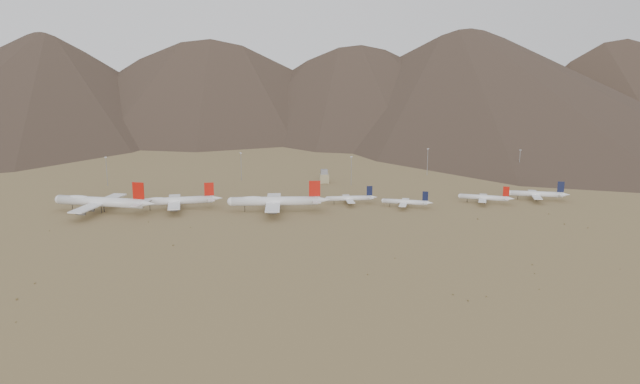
{
  "coord_description": "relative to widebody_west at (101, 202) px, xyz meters",
  "views": [
    {
      "loc": [
        -28.23,
        -423.55,
        112.54
      ],
      "look_at": [
        17.25,
        30.0,
        11.59
      ],
      "focal_mm": 35.0,
      "sensor_mm": 36.0,
      "label": 1
    }
  ],
  "objects": [
    {
      "name": "mountain_ridge",
      "position": [
        142.58,
        870.66,
        141.82
      ],
      "size": [
        4400.0,
        1000.0,
        300.0
      ],
      "color": "#4F3D2F",
      "rests_on": "ground"
    },
    {
      "name": "narrowbody_d",
      "position": [
        332.83,
        6.0,
        -3.14
      ],
      "size": [
        45.93,
        33.99,
        15.55
      ],
      "rotation": [
        0.0,
        0.0,
        -0.27
      ],
      "color": "white",
      "rests_on": "ground"
    },
    {
      "name": "widebody_east",
      "position": [
        126.09,
        -8.9,
        -0.42
      ],
      "size": [
        75.87,
        58.34,
        22.52
      ],
      "rotation": [
        0.0,
        0.0,
        -0.05
      ],
      "color": "white",
      "rests_on": "ground"
    },
    {
      "name": "desert_scrub",
      "position": [
        178.85,
        -113.43,
        -7.87
      ],
      "size": [
        380.36,
        161.81,
        0.88
      ],
      "color": "brown",
      "rests_on": "ground"
    },
    {
      "name": "widebody_west",
      "position": [
        0.0,
        0.0,
        0.0
      ],
      "size": [
        77.09,
        61.29,
        23.73
      ],
      "rotation": [
        0.0,
        0.0,
        -0.31
      ],
      "color": "white",
      "rests_on": "ground"
    },
    {
      "name": "control_tower",
      "position": [
        172.58,
        90.66,
        -2.86
      ],
      "size": [
        8.0,
        8.0,
        12.0
      ],
      "color": "tan",
      "rests_on": "ground"
    },
    {
      "name": "mast_far_east",
      "position": [
        357.56,
        100.37,
        6.02
      ],
      "size": [
        2.0,
        0.6,
        25.7
      ],
      "color": "gray",
      "rests_on": "ground"
    },
    {
      "name": "narrowbody_a",
      "position": [
        184.39,
        8.95,
        -3.79
      ],
      "size": [
        41.04,
        29.32,
        13.54
      ],
      "rotation": [
        0.0,
        0.0,
        0.02
      ],
      "color": "white",
      "rests_on": "ground"
    },
    {
      "name": "mast_centre",
      "position": [
        195.05,
        77.61,
        6.02
      ],
      "size": [
        2.0,
        0.6,
        25.7
      ],
      "color": "gray",
      "rests_on": "ground"
    },
    {
      "name": "mast_west",
      "position": [
        98.61,
        108.48,
        6.02
      ],
      "size": [
        2.0,
        0.6,
        25.7
      ],
      "color": "gray",
      "rests_on": "ground"
    },
    {
      "name": "ground",
      "position": [
        142.58,
        -29.34,
        -8.18
      ],
      "size": [
        3000.0,
        3000.0,
        0.0
      ],
      "primitive_type": "plane",
      "color": "#947B4C",
      "rests_on": "ground"
    },
    {
      "name": "widebody_centre",
      "position": [
        52.98,
        4.58,
        -1.59
      ],
      "size": [
        64.21,
        49.75,
        19.11
      ],
      "rotation": [
        0.0,
        0.0,
        0.11
      ],
      "color": "white",
      "rests_on": "ground"
    },
    {
      "name": "narrowbody_b",
      "position": [
        224.26,
        -6.69,
        -4.0
      ],
      "size": [
        37.53,
        27.99,
        12.89
      ],
      "rotation": [
        0.0,
        0.0,
        -0.33
      ],
      "color": "white",
      "rests_on": "ground"
    },
    {
      "name": "mast_east",
      "position": [
        273.89,
        116.37,
        6.02
      ],
      "size": [
        2.0,
        0.6,
        25.7
      ],
      "color": "gray",
      "rests_on": "ground"
    },
    {
      "name": "narrowbody_c",
      "position": [
        287.97,
        0.16,
        -3.63
      ],
      "size": [
        40.26,
        30.21,
        14.02
      ],
      "rotation": [
        0.0,
        0.0,
        -0.38
      ],
      "color": "white",
      "rests_on": "ground"
    },
    {
      "name": "mast_far_west",
      "position": [
        -17.39,
        96.31,
        6.02
      ],
      "size": [
        2.0,
        0.6,
        25.7
      ],
      "color": "gray",
      "rests_on": "ground"
    }
  ]
}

